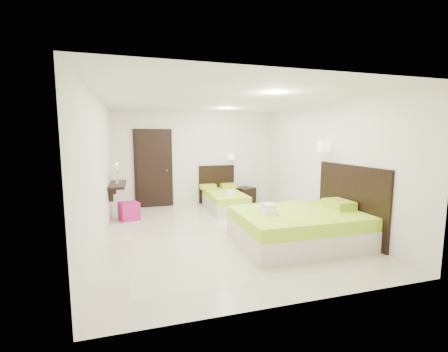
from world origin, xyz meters
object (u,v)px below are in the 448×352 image
object	(u,v)px
bed_single	(224,198)
nightstand	(245,195)
ottoman	(129,211)
bed_double	(302,225)

from	to	relation	value
bed_single	nightstand	distance (m)	0.95
bed_single	nightstand	bearing A→B (deg)	33.32
nightstand	ottoman	size ratio (longest dim) A/B	1.23
bed_double	bed_single	bearing A→B (deg)	102.25
bed_double	nightstand	xyz separation A→B (m)	(0.16, 3.43, -0.10)
bed_double	ottoman	xyz separation A→B (m)	(-3.06, 2.45, -0.12)
bed_single	bed_double	size ratio (longest dim) A/B	0.79
bed_single	bed_double	world-z (taller)	bed_double
bed_double	nightstand	bearing A→B (deg)	87.39
nightstand	ottoman	world-z (taller)	nightstand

